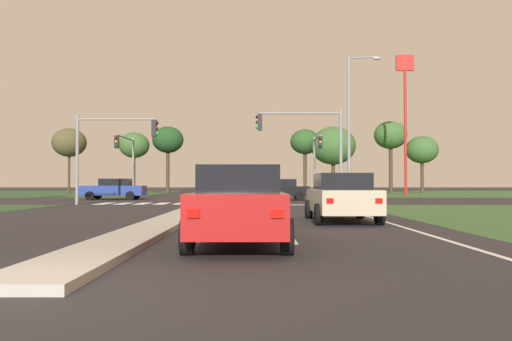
{
  "coord_description": "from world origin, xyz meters",
  "views": [
    {
      "loc": [
        2.7,
        -5.55,
        1.26
      ],
      "look_at": [
        2.73,
        37.12,
        2.29
      ],
      "focal_mm": 35.36,
      "sensor_mm": 36.0,
      "label": 1
    }
  ],
  "objects_px": {
    "fastfood_pole_sign": "(405,95)",
    "treeline_second": "(134,145)",
    "car_white_fifth": "(245,192)",
    "car_maroon_third": "(214,187)",
    "treeline_near": "(69,143)",
    "treeline_third": "(168,140)",
    "car_blue_fourth": "(114,189)",
    "traffic_signal_near_right": "(309,138)",
    "treeline_fourth": "(305,142)",
    "car_beige_near": "(341,197)",
    "car_black_seventh": "(281,189)",
    "traffic_signal_far_left": "(127,154)",
    "traffic_signal_far_right": "(316,155)",
    "treeline_seventh": "(422,150)",
    "car_red_sixth": "(239,205)",
    "treeline_sixth": "(390,136)",
    "car_navy_second": "(218,187)",
    "traffic_signal_near_left": "(108,142)",
    "treeline_fifth": "(333,146)",
    "pedestrian_at_median": "(231,184)",
    "street_lamp_second": "(351,121)"
  },
  "relations": [
    {
      "from": "car_navy_second",
      "to": "traffic_signal_near_left",
      "type": "bearing_deg",
      "value": 84.45
    },
    {
      "from": "car_navy_second",
      "to": "car_maroon_third",
      "type": "bearing_deg",
      "value": 90.69
    },
    {
      "from": "treeline_near",
      "to": "treeline_seventh",
      "type": "distance_m",
      "value": 43.62
    },
    {
      "from": "car_maroon_third",
      "to": "car_black_seventh",
      "type": "xyz_separation_m",
      "value": [
        6.65,
        -23.09,
        0.01
      ]
    },
    {
      "from": "traffic_signal_far_left",
      "to": "treeline_fourth",
      "type": "distance_m",
      "value": 28.16
    },
    {
      "from": "treeline_near",
      "to": "treeline_sixth",
      "type": "relative_size",
      "value": 0.92
    },
    {
      "from": "car_black_seventh",
      "to": "traffic_signal_far_left",
      "type": "xyz_separation_m",
      "value": [
        -12.09,
        3.85,
        2.77
      ]
    },
    {
      "from": "car_maroon_third",
      "to": "car_red_sixth",
      "type": "distance_m",
      "value": 49.33
    },
    {
      "from": "traffic_signal_near_right",
      "to": "treeline_near",
      "type": "height_order",
      "value": "treeline_near"
    },
    {
      "from": "treeline_fourth",
      "to": "treeline_near",
      "type": "bearing_deg",
      "value": 178.74
    },
    {
      "from": "traffic_signal_far_left",
      "to": "fastfood_pole_sign",
      "type": "bearing_deg",
      "value": 22.34
    },
    {
      "from": "car_black_seventh",
      "to": "treeline_fourth",
      "type": "height_order",
      "value": "treeline_fourth"
    },
    {
      "from": "pedestrian_at_median",
      "to": "treeline_fourth",
      "type": "bearing_deg",
      "value": -30.66
    },
    {
      "from": "car_black_seventh",
      "to": "traffic_signal_near_right",
      "type": "xyz_separation_m",
      "value": [
        1.27,
        -7.28,
        3.06
      ]
    },
    {
      "from": "treeline_fourth",
      "to": "treeline_sixth",
      "type": "xyz_separation_m",
      "value": [
        10.41,
        -1.07,
        0.72
      ]
    },
    {
      "from": "fastfood_pole_sign",
      "to": "treeline_second",
      "type": "xyz_separation_m",
      "value": [
        -29.97,
        11.13,
        -4.28
      ]
    },
    {
      "from": "car_black_seventh",
      "to": "traffic_signal_near_right",
      "type": "distance_m",
      "value": 8.0
    },
    {
      "from": "car_blue_fourth",
      "to": "treeline_fourth",
      "type": "xyz_separation_m",
      "value": [
        16.73,
        25.22,
        5.5
      ]
    },
    {
      "from": "treeline_third",
      "to": "treeline_fifth",
      "type": "height_order",
      "value": "treeline_third"
    },
    {
      "from": "car_blue_fourth",
      "to": "treeline_seventh",
      "type": "height_order",
      "value": "treeline_seventh"
    },
    {
      "from": "car_navy_second",
      "to": "treeline_sixth",
      "type": "height_order",
      "value": "treeline_sixth"
    },
    {
      "from": "car_red_sixth",
      "to": "treeline_sixth",
      "type": "relative_size",
      "value": 0.52
    },
    {
      "from": "car_maroon_third",
      "to": "treeline_seventh",
      "type": "height_order",
      "value": "treeline_seventh"
    },
    {
      "from": "treeline_near",
      "to": "treeline_third",
      "type": "distance_m",
      "value": 12.37
    },
    {
      "from": "treeline_seventh",
      "to": "car_white_fifth",
      "type": "bearing_deg",
      "value": -119.81
    },
    {
      "from": "car_blue_fourth",
      "to": "treeline_sixth",
      "type": "height_order",
      "value": "treeline_sixth"
    },
    {
      "from": "car_black_seventh",
      "to": "treeline_sixth",
      "type": "xyz_separation_m",
      "value": [
        14.75,
        25.48,
        6.25
      ]
    },
    {
      "from": "car_beige_near",
      "to": "car_black_seventh",
      "type": "relative_size",
      "value": 1.08
    },
    {
      "from": "traffic_signal_near_left",
      "to": "traffic_signal_far_right",
      "type": "bearing_deg",
      "value": 40.94
    },
    {
      "from": "car_white_fifth",
      "to": "pedestrian_at_median",
      "type": "relative_size",
      "value": 2.55
    },
    {
      "from": "street_lamp_second",
      "to": "treeline_fifth",
      "type": "distance_m",
      "value": 29.07
    },
    {
      "from": "car_navy_second",
      "to": "car_red_sixth",
      "type": "bearing_deg",
      "value": 94.76
    },
    {
      "from": "car_blue_fourth",
      "to": "treeline_third",
      "type": "distance_m",
      "value": 27.21
    },
    {
      "from": "traffic_signal_far_right",
      "to": "treeline_third",
      "type": "relative_size",
      "value": 0.61
    },
    {
      "from": "fastfood_pole_sign",
      "to": "treeline_sixth",
      "type": "bearing_deg",
      "value": 82.32
    },
    {
      "from": "car_white_fifth",
      "to": "car_maroon_third",
      "type": "bearing_deg",
      "value": 97.09
    },
    {
      "from": "traffic_signal_near_left",
      "to": "traffic_signal_far_left",
      "type": "bearing_deg",
      "value": 99.17
    },
    {
      "from": "car_navy_second",
      "to": "treeline_near",
      "type": "height_order",
      "value": "treeline_near"
    },
    {
      "from": "car_beige_near",
      "to": "traffic_signal_near_right",
      "type": "distance_m",
      "value": 12.97
    },
    {
      "from": "car_white_fifth",
      "to": "car_red_sixth",
      "type": "bearing_deg",
      "value": -89.16
    },
    {
      "from": "pedestrian_at_median",
      "to": "car_red_sixth",
      "type": "bearing_deg",
      "value": -174.79
    },
    {
      "from": "treeline_fifth",
      "to": "traffic_signal_near_right",
      "type": "bearing_deg",
      "value": -101.13
    },
    {
      "from": "treeline_near",
      "to": "treeline_sixth",
      "type": "height_order",
      "value": "treeline_sixth"
    },
    {
      "from": "car_maroon_third",
      "to": "treeline_seventh",
      "type": "xyz_separation_m",
      "value": [
        24.76,
        0.88,
        4.41
      ]
    },
    {
      "from": "treeline_fifth",
      "to": "treeline_sixth",
      "type": "height_order",
      "value": "treeline_sixth"
    },
    {
      "from": "traffic_signal_far_left",
      "to": "traffic_signal_near_right",
      "type": "relative_size",
      "value": 0.97
    },
    {
      "from": "traffic_signal_near_right",
      "to": "treeline_fourth",
      "type": "distance_m",
      "value": 34.06
    },
    {
      "from": "treeline_near",
      "to": "traffic_signal_near_left",
      "type": "bearing_deg",
      "value": -66.38
    },
    {
      "from": "pedestrian_at_median",
      "to": "treeline_second",
      "type": "relative_size",
      "value": 0.23
    },
    {
      "from": "treeline_fifth",
      "to": "traffic_signal_far_right",
      "type": "bearing_deg",
      "value": -102.34
    }
  ]
}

